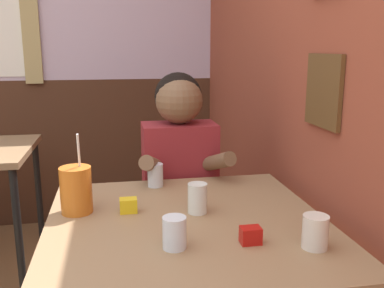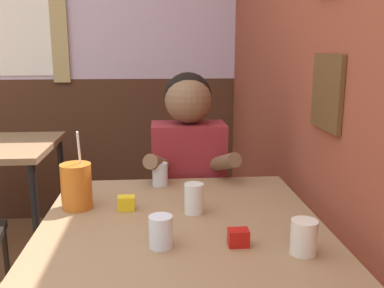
% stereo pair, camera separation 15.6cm
% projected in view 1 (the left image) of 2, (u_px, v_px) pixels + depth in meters
% --- Properties ---
extents(brick_wall_right, '(0.08, 4.39, 2.70)m').
position_uv_depth(brick_wall_right, '(270.00, 44.00, 2.12)').
color(brick_wall_right, brown).
rests_on(brick_wall_right, ground_plane).
extents(back_wall, '(5.42, 0.09, 2.70)m').
position_uv_depth(back_wall, '(44.00, 44.00, 3.08)').
color(back_wall, silver).
rests_on(back_wall, ground_plane).
extents(main_table, '(0.93, 0.94, 0.77)m').
position_uv_depth(main_table, '(188.00, 240.00, 1.44)').
color(main_table, '#93704C').
rests_on(main_table, ground_plane).
extents(person_seated, '(0.42, 0.41, 1.22)m').
position_uv_depth(person_seated, '(180.00, 193.00, 2.03)').
color(person_seated, maroon).
rests_on(person_seated, ground_plane).
extents(cocktail_pitcher, '(0.11, 0.11, 0.28)m').
position_uv_depth(cocktail_pitcher, '(76.00, 190.00, 1.48)').
color(cocktail_pitcher, '#C6661E').
rests_on(cocktail_pitcher, main_table).
extents(glass_near_pitcher, '(0.07, 0.07, 0.09)m').
position_uv_depth(glass_near_pitcher, '(174.00, 233.00, 1.22)').
color(glass_near_pitcher, silver).
rests_on(glass_near_pitcher, main_table).
extents(glass_center, '(0.07, 0.07, 0.11)m').
position_uv_depth(glass_center, '(197.00, 198.00, 1.48)').
color(glass_center, silver).
rests_on(glass_center, main_table).
extents(glass_far_side, '(0.07, 0.07, 0.10)m').
position_uv_depth(glass_far_side, '(315.00, 232.00, 1.22)').
color(glass_far_side, silver).
rests_on(glass_far_side, main_table).
extents(glass_by_brick, '(0.06, 0.06, 0.10)m').
position_uv_depth(glass_by_brick, '(155.00, 175.00, 1.77)').
color(glass_by_brick, silver).
rests_on(glass_by_brick, main_table).
extents(condiment_ketchup, '(0.06, 0.04, 0.05)m').
position_uv_depth(condiment_ketchup, '(251.00, 235.00, 1.25)').
color(condiment_ketchup, '#B7140F').
rests_on(condiment_ketchup, main_table).
extents(condiment_mustard, '(0.06, 0.04, 0.05)m').
position_uv_depth(condiment_mustard, '(128.00, 205.00, 1.49)').
color(condiment_mustard, yellow).
rests_on(condiment_mustard, main_table).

